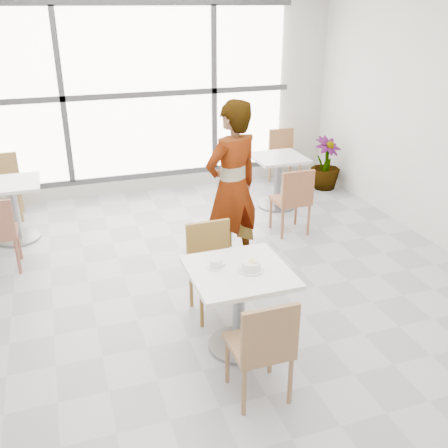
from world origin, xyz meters
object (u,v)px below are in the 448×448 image
object	(u,v)px
main_table	(239,294)
coffee_cup	(215,264)
bg_table_right	(278,174)
plant_right	(326,163)
bg_chair_right_near	(293,197)
bg_table_left	(12,203)
chair_far	(212,262)
chair_near	(263,344)
bg_chair_left_far	(4,182)
bg_chair_right_far	(283,153)
oatmeal_bowl	(251,265)
person	(232,188)

from	to	relation	value
main_table	coffee_cup	distance (m)	0.33
bg_table_right	plant_right	world-z (taller)	plant_right
coffee_cup	bg_chair_right_near	bearing A→B (deg)	48.85
bg_chair_right_near	coffee_cup	bearing A→B (deg)	48.85
bg_table_left	bg_chair_right_near	xyz separation A→B (m)	(3.31, -0.96, 0.01)
bg_table_left	bg_chair_right_near	world-z (taller)	bg_chair_right_near
chair_far	coffee_cup	size ratio (longest dim) A/B	5.47
main_table	chair_far	bearing A→B (deg)	92.89
chair_near	chair_far	world-z (taller)	same
bg_table_right	bg_chair_right_near	xyz separation A→B (m)	(-0.21, -0.94, 0.01)
bg_chair_left_far	bg_chair_right_far	distance (m)	4.19
chair_near	coffee_cup	bearing A→B (deg)	-81.29
bg_chair_right_far	coffee_cup	bearing A→B (deg)	-122.22
oatmeal_bowl	person	xyz separation A→B (m)	(0.35, 1.44, 0.13)
coffee_cup	main_table	bearing A→B (deg)	-30.74
bg_table_left	bg_chair_left_far	world-z (taller)	bg_chair_left_far
bg_chair_left_far	plant_right	world-z (taller)	bg_chair_left_far
bg_chair_right_near	chair_near	bearing A→B (deg)	60.07
coffee_cup	bg_table_right	xyz separation A→B (m)	(1.83, 2.79, -0.29)
coffee_cup	bg_chair_left_far	xyz separation A→B (m)	(-1.83, 3.65, -0.28)
bg_table_left	person	bearing A→B (deg)	-33.25
bg_chair_right_far	bg_table_left	bearing A→B (deg)	-167.06
coffee_cup	person	bearing A→B (deg)	64.85
chair_near	bg_chair_right_far	bearing A→B (deg)	-116.48
person	bg_chair_right_near	distance (m)	1.23
coffee_cup	bg_table_right	world-z (taller)	coffee_cup
chair_far	bg_table_left	world-z (taller)	chair_far
chair_near	bg_chair_left_far	distance (m)	4.82
person	bg_chair_right_near	size ratio (longest dim) A/B	2.13
oatmeal_bowl	bg_table_right	distance (m)	3.34
chair_near	chair_far	size ratio (longest dim) A/B	1.00
bg_chair_left_far	chair_near	bearing A→B (deg)	-66.14
chair_near	bg_table_left	bearing A→B (deg)	-63.13
bg_chair_left_far	plant_right	distance (m)	4.72
person	bg_chair_left_far	size ratio (longest dim) A/B	2.13
chair_near	bg_chair_left_far	bearing A→B (deg)	-66.14
chair_far	coffee_cup	xyz separation A→B (m)	(-0.14, -0.54, 0.28)
bg_chair_left_far	bg_table_right	bearing A→B (deg)	-13.23
main_table	coffee_cup	world-z (taller)	coffee_cup
bg_table_right	oatmeal_bowl	bearing A→B (deg)	-118.30
main_table	bg_table_right	bearing A→B (deg)	60.15
chair_near	chair_far	xyz separation A→B (m)	(0.02, 1.30, 0.00)
coffee_cup	bg_chair_right_far	world-z (taller)	bg_chair_right_far
chair_near	coffee_cup	world-z (taller)	chair_near
plant_right	oatmeal_bowl	bearing A→B (deg)	-127.52
chair_near	bg_table_right	world-z (taller)	chair_near
oatmeal_bowl	plant_right	bearing A→B (deg)	52.48
oatmeal_bowl	person	distance (m)	1.49
chair_near	bg_table_left	world-z (taller)	chair_near
oatmeal_bowl	bg_table_right	bearing A→B (deg)	61.70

